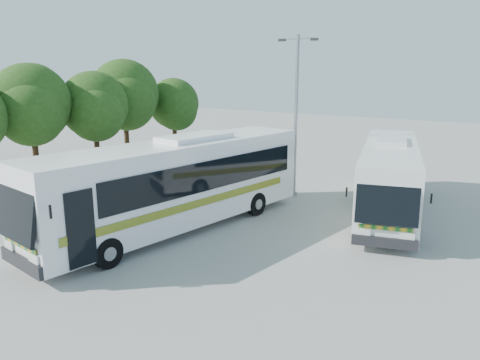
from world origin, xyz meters
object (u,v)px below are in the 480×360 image
Objects in this scene: tree_far_e at (174,104)px; coach_adjacent at (389,176)px; tree_far_b at (31,104)px; tree_far_d at (125,94)px; coach_main at (176,183)px; lamppost at (296,110)px; tree_far_c at (95,105)px.

coach_adjacent is at bearing -19.46° from tree_far_e.
tree_far_b is 7.61m from tree_far_d.
coach_main is (13.18, -14.38, -1.88)m from tree_far_e.
lamppost is at bearing 19.41° from tree_far_b.
tree_far_d is 17.26m from coach_main.
tree_far_c is 3.93m from tree_far_d.
coach_adjacent is 5.73m from lamppost.
lamppost is (-5.00, 0.13, 2.80)m from coach_adjacent.
tree_far_b is at bearing -102.91° from tree_far_c.
tree_far_d is 0.55× the size of coach_main.
coach_main is at bearing -112.88° from lamppost.
tree_far_d reaches higher than coach_adjacent.
tree_far_e is at bearing 139.09° from coach_main.
tree_far_c is 0.88× the size of tree_far_d.
coach_adjacent is (6.45, 7.44, -0.26)m from coach_main.
tree_far_d is (-1.19, 3.70, 0.56)m from tree_far_c.
tree_far_e is 20.93m from coach_adjacent.
tree_far_e reaches higher than coach_main.
tree_far_e is 0.72× the size of lamppost.
tree_far_c is 14.19m from lamppost.
tree_far_c is at bearing -86.46° from tree_far_e.
tree_far_b is 12.13m from tree_far_e.
lamppost is at bearing 161.91° from coach_adjacent.
coach_main is 9.85m from coach_adjacent.
tree_far_e is 19.60m from coach_main.
tree_far_d reaches higher than coach_main.
lamppost reaches higher than tree_far_d.
coach_adjacent is at bearing -13.56° from lamppost.
lamppost is at bearing 5.63° from tree_far_c.
lamppost is at bearing -8.57° from tree_far_d.
tree_far_b reaches higher than tree_far_c.
coach_main is 1.63× the size of lamppost.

